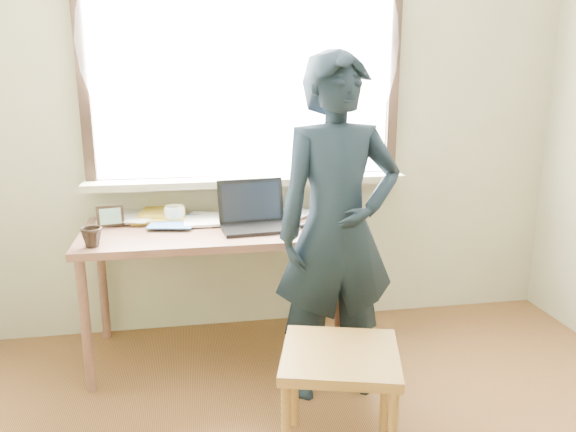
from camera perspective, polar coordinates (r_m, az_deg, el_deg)
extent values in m
cube|color=#B3B290|center=(3.35, -0.90, 10.25)|extent=(3.50, 0.02, 2.60)
cube|color=white|center=(3.30, -4.43, 15.35)|extent=(1.70, 0.01, 1.30)
cube|color=black|center=(3.35, -4.18, 3.63)|extent=(1.82, 0.06, 0.06)
cube|color=black|center=(3.31, -20.24, 14.53)|extent=(0.06, 0.06, 1.30)
cube|color=black|center=(3.49, 10.66, 15.11)|extent=(0.06, 0.06, 1.30)
cube|color=#B3B290|center=(3.28, -4.06, 3.58)|extent=(1.85, 0.20, 0.04)
cube|color=white|center=(3.23, -4.33, 17.15)|extent=(1.95, 0.02, 1.65)
cube|color=brown|center=(3.05, -7.72, -1.54)|extent=(1.37, 0.68, 0.04)
cylinder|color=brown|center=(2.94, -19.85, -10.50)|extent=(0.05, 0.05, 0.69)
cylinder|color=brown|center=(3.48, -18.31, -6.47)|extent=(0.05, 0.05, 0.69)
cylinder|color=brown|center=(2.99, 5.21, -9.26)|extent=(0.05, 0.05, 0.69)
cylinder|color=brown|center=(3.52, 2.70, -5.49)|extent=(0.05, 0.05, 0.69)
cube|color=black|center=(2.98, -3.25, -1.21)|extent=(0.38, 0.29, 0.02)
cube|color=black|center=(3.07, -3.79, 1.51)|extent=(0.37, 0.11, 0.24)
cube|color=black|center=(3.07, -3.79, 1.51)|extent=(0.32, 0.09, 0.20)
cube|color=black|center=(2.97, -3.20, -1.21)|extent=(0.33, 0.18, 0.00)
imported|color=white|center=(3.18, -11.45, 0.20)|extent=(0.16, 0.16, 0.09)
imported|color=black|center=(2.84, -19.32, -2.06)|extent=(0.11, 0.11, 0.09)
ellipsoid|color=black|center=(3.00, 1.85, -0.93)|extent=(0.09, 0.06, 0.03)
cube|color=#396EB9|center=(3.19, -8.73, -0.32)|extent=(0.30, 0.30, 0.02)
cube|color=white|center=(3.31, -12.92, 0.05)|extent=(0.36, 0.34, 0.01)
cube|color=white|center=(3.21, -12.46, -0.37)|extent=(0.19, 0.23, 0.00)
cube|color=white|center=(3.31, -12.55, 0.19)|extent=(0.29, 0.30, 0.01)
cube|color=gold|center=(3.12, -13.02, -0.49)|extent=(0.25, 0.30, 0.02)
cube|color=white|center=(3.19, -13.28, -0.20)|extent=(0.31, 0.34, 0.01)
cube|color=#AF2F20|center=(3.13, -15.85, -0.61)|extent=(0.30, 0.30, 0.01)
imported|color=white|center=(3.29, -15.43, -0.13)|extent=(0.34, 0.37, 0.03)
imported|color=white|center=(3.30, -1.05, 0.36)|extent=(0.32, 0.32, 0.02)
cube|color=black|center=(3.15, -17.60, -0.15)|extent=(0.14, 0.04, 0.11)
cube|color=#4C7D37|center=(3.15, -17.60, -0.15)|extent=(0.11, 0.03, 0.08)
cube|color=olive|center=(2.31, 5.34, -14.02)|extent=(0.56, 0.55, 0.04)
cylinder|color=olive|center=(2.59, 0.66, -16.46)|extent=(0.04, 0.04, 0.43)
cylinder|color=olive|center=(2.60, 9.82, -16.67)|extent=(0.04, 0.04, 0.43)
imported|color=black|center=(2.65, 5.03, -1.44)|extent=(0.62, 0.43, 1.65)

